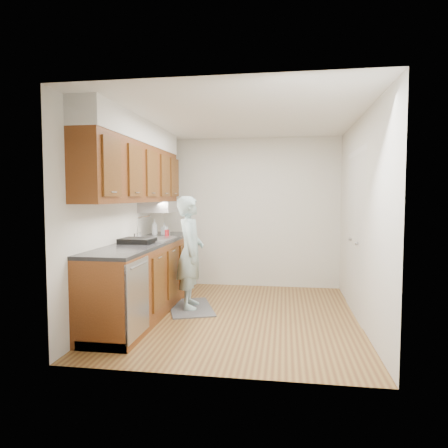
{
  "coord_description": "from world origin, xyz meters",
  "views": [
    {
      "loc": [
        0.59,
        -4.98,
        1.53
      ],
      "look_at": [
        -0.2,
        0.25,
        1.16
      ],
      "focal_mm": 32.0,
      "sensor_mm": 36.0,
      "label": 1
    }
  ],
  "objects_px": {
    "soap_bottle_b": "(164,229)",
    "soda_can": "(167,234)",
    "person": "(190,245)",
    "dish_rack": "(137,241)",
    "steel_can": "(168,233)",
    "soap_bottle_a": "(155,227)"
  },
  "relations": [
    {
      "from": "soda_can",
      "to": "dish_rack",
      "type": "bearing_deg",
      "value": -102.03
    },
    {
      "from": "dish_rack",
      "to": "soap_bottle_a",
      "type": "bearing_deg",
      "value": 99.45
    },
    {
      "from": "person",
      "to": "soap_bottle_a",
      "type": "xyz_separation_m",
      "value": [
        -0.68,
        0.55,
        0.18
      ]
    },
    {
      "from": "person",
      "to": "steel_can",
      "type": "xyz_separation_m",
      "value": [
        -0.43,
        0.39,
        0.12
      ]
    },
    {
      "from": "soap_bottle_a",
      "to": "dish_rack",
      "type": "bearing_deg",
      "value": -83.53
    },
    {
      "from": "dish_rack",
      "to": "steel_can",
      "type": "bearing_deg",
      "value": 83.82
    },
    {
      "from": "person",
      "to": "dish_rack",
      "type": "xyz_separation_m",
      "value": [
        -0.57,
        -0.47,
        0.1
      ]
    },
    {
      "from": "person",
      "to": "soap_bottle_a",
      "type": "distance_m",
      "value": 0.9
    },
    {
      "from": "soap_bottle_a",
      "to": "soap_bottle_b",
      "type": "relative_size",
      "value": 1.31
    },
    {
      "from": "soap_bottle_a",
      "to": "steel_can",
      "type": "relative_size",
      "value": 2.18
    },
    {
      "from": "soda_can",
      "to": "soap_bottle_b",
      "type": "bearing_deg",
      "value": 111.84
    },
    {
      "from": "soap_bottle_a",
      "to": "soda_can",
      "type": "relative_size",
      "value": 2.17
    },
    {
      "from": "person",
      "to": "soda_can",
      "type": "relative_size",
      "value": 15.75
    },
    {
      "from": "person",
      "to": "soap_bottle_b",
      "type": "xyz_separation_m",
      "value": [
        -0.56,
        0.66,
        0.16
      ]
    },
    {
      "from": "soap_bottle_a",
      "to": "soap_bottle_b",
      "type": "height_order",
      "value": "soap_bottle_a"
    },
    {
      "from": "person",
      "to": "soda_can",
      "type": "distance_m",
      "value": 0.51
    },
    {
      "from": "steel_can",
      "to": "person",
      "type": "bearing_deg",
      "value": -42.68
    },
    {
      "from": "soda_can",
      "to": "dish_rack",
      "type": "height_order",
      "value": "soda_can"
    },
    {
      "from": "soap_bottle_b",
      "to": "soda_can",
      "type": "bearing_deg",
      "value": -68.16
    },
    {
      "from": "soap_bottle_b",
      "to": "steel_can",
      "type": "height_order",
      "value": "soap_bottle_b"
    },
    {
      "from": "soda_can",
      "to": "steel_can",
      "type": "xyz_separation_m",
      "value": [
        -0.02,
        0.12,
        -0.0
      ]
    },
    {
      "from": "soap_bottle_b",
      "to": "soda_can",
      "type": "xyz_separation_m",
      "value": [
        0.16,
        -0.39,
        -0.04
      ]
    }
  ]
}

